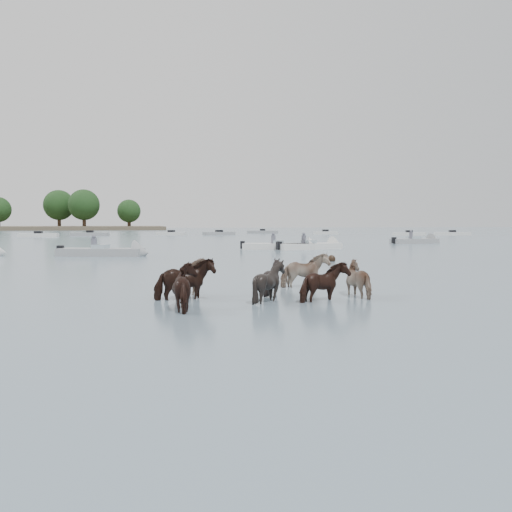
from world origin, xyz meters
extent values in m
plane|color=slate|center=(0.00, 0.00, 0.00)|extent=(400.00, 400.00, 0.00)
imported|color=black|center=(0.45, 1.63, 0.46)|extent=(1.67, 0.91, 1.35)
imported|color=#846D5A|center=(0.75, 2.23, 0.43)|extent=(1.16, 1.33, 1.28)
imported|color=black|center=(3.06, 2.22, 0.41)|extent=(1.38, 1.30, 1.24)
imported|color=#7E6756|center=(4.52, 3.57, 0.45)|extent=(1.65, 0.94, 1.32)
imported|color=black|center=(0.40, 0.09, 0.45)|extent=(1.55, 1.65, 1.32)
imported|color=black|center=(2.59, 0.81, 0.44)|extent=(1.19, 1.06, 1.30)
imported|color=black|center=(4.01, 0.53, 0.41)|extent=(1.63, 1.26, 1.25)
imported|color=gray|center=(5.43, 1.17, 0.41)|extent=(1.53, 1.60, 1.24)
sphere|color=black|center=(9.69, 14.22, 0.12)|extent=(0.44, 0.44, 0.44)
cube|color=black|center=(9.44, 14.22, 0.02)|extent=(0.50, 0.22, 0.18)
cube|color=gray|center=(-2.55, 22.03, 0.20)|extent=(5.46, 3.17, 0.55)
cone|color=gray|center=(-0.07, 21.20, 0.20)|extent=(1.36, 1.80, 1.60)
cube|color=#99ADB7|center=(-2.55, 22.03, 0.55)|extent=(1.11, 1.32, 0.35)
cube|color=black|center=(-5.02, 22.86, 0.35)|extent=(0.44, 0.44, 0.60)
cylinder|color=#595966|center=(-2.95, 22.03, 0.75)|extent=(0.36, 0.36, 0.70)
sphere|color=#595966|center=(-2.95, 22.03, 1.20)|extent=(0.24, 0.24, 0.24)
cube|color=silver|center=(10.48, 27.24, 0.20)|extent=(5.77, 2.93, 0.55)
cone|color=silver|center=(13.17, 26.55, 0.20)|extent=(1.27, 1.77, 1.60)
cube|color=#99ADB7|center=(10.48, 27.24, 0.55)|extent=(1.05, 1.28, 0.35)
cube|color=black|center=(7.80, 27.93, 0.35)|extent=(0.43, 0.43, 0.60)
cylinder|color=#595966|center=(10.08, 27.24, 0.75)|extent=(0.36, 0.36, 0.70)
sphere|color=#595966|center=(10.08, 27.24, 1.20)|extent=(0.24, 0.24, 0.24)
cube|color=silver|center=(12.79, 26.71, 0.20)|extent=(5.40, 2.55, 0.55)
cone|color=silver|center=(15.33, 27.20, 0.20)|extent=(1.19, 1.74, 1.60)
cube|color=#99ADB7|center=(12.79, 26.71, 0.55)|extent=(1.00, 1.25, 0.35)
cube|color=black|center=(10.24, 26.22, 0.35)|extent=(0.41, 0.41, 0.60)
cylinder|color=#595966|center=(12.39, 26.71, 0.75)|extent=(0.36, 0.36, 0.70)
sphere|color=#595966|center=(12.39, 26.71, 1.20)|extent=(0.24, 0.24, 0.24)
cube|color=gray|center=(26.96, 35.40, 0.20)|extent=(4.89, 2.05, 0.55)
cone|color=gray|center=(29.33, 35.63, 0.20)|extent=(1.05, 1.68, 1.60)
cube|color=#99ADB7|center=(26.96, 35.40, 0.55)|extent=(0.90, 1.19, 0.35)
cube|color=black|center=(24.59, 35.17, 0.35)|extent=(0.38, 0.38, 0.60)
cylinder|color=#595966|center=(26.56, 35.40, 0.75)|extent=(0.36, 0.36, 0.70)
sphere|color=#595966|center=(26.56, 35.40, 1.20)|extent=(0.24, 0.24, 0.24)
cube|color=silver|center=(-13.11, 69.73, 0.22)|extent=(5.55, 2.12, 0.60)
cube|color=black|center=(-13.11, 69.73, 0.60)|extent=(1.11, 1.11, 0.50)
cube|color=gray|center=(-6.32, 75.12, 0.22)|extent=(5.89, 2.32, 0.60)
cube|color=black|center=(-6.32, 75.12, 0.60)|extent=(1.13, 1.13, 0.50)
cube|color=silver|center=(6.36, 75.84, 0.22)|extent=(4.99, 3.21, 0.60)
cube|color=black|center=(6.36, 75.84, 0.60)|extent=(1.31, 1.31, 0.50)
cube|color=gray|center=(14.25, 75.74, 0.22)|extent=(5.66, 3.16, 0.60)
cube|color=black|center=(14.25, 75.74, 0.60)|extent=(1.27, 1.27, 0.50)
cube|color=gray|center=(24.84, 87.73, 0.22)|extent=(6.13, 3.21, 0.60)
cube|color=black|center=(24.84, 87.73, 0.60)|extent=(1.25, 1.25, 0.50)
cube|color=silver|center=(33.32, 76.37, 0.22)|extent=(4.46, 2.20, 0.60)
cube|color=black|center=(33.32, 76.37, 0.60)|extent=(1.15, 1.15, 0.50)
cube|color=silver|center=(43.19, 64.99, 0.22)|extent=(5.26, 3.10, 0.60)
cube|color=black|center=(43.19, 64.99, 0.60)|extent=(1.28, 1.28, 0.50)
cube|color=silver|center=(50.82, 64.67, 0.22)|extent=(5.81, 3.42, 0.60)
cube|color=black|center=(50.82, 64.67, 0.60)|extent=(1.29, 1.29, 0.50)
cylinder|color=#382619|center=(-19.58, 153.99, 1.98)|extent=(1.00, 1.00, 3.97)
sphere|color=black|center=(-19.58, 153.99, 7.16)|extent=(8.81, 8.81, 8.81)
cylinder|color=#382619|center=(-12.13, 147.13, 1.96)|extent=(1.00, 1.00, 3.93)
sphere|color=black|center=(-12.13, 147.13, 7.09)|extent=(8.72, 8.72, 8.72)
cylinder|color=#382619|center=(0.29, 148.01, 1.50)|extent=(1.00, 1.00, 3.00)
sphere|color=black|center=(0.29, 148.01, 5.41)|extent=(6.66, 6.66, 6.66)
camera|label=1|loc=(-1.10, -12.80, 2.09)|focal=37.76mm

